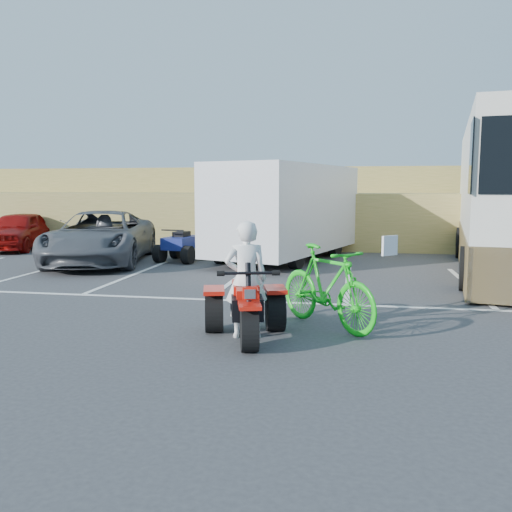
% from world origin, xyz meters
% --- Properties ---
extents(ground, '(100.00, 100.00, 0.00)m').
position_xyz_m(ground, '(0.00, 0.00, 0.00)').
color(ground, '#363639').
rests_on(ground, ground).
extents(parking_stripes, '(28.00, 5.16, 0.01)m').
position_xyz_m(parking_stripes, '(0.87, 4.07, 0.00)').
color(parking_stripes, white).
rests_on(parking_stripes, ground).
extents(grass_embankment, '(40.00, 8.50, 3.10)m').
position_xyz_m(grass_embankment, '(0.00, 15.48, 1.42)').
color(grass_embankment, olive).
rests_on(grass_embankment, ground).
extents(red_trike_atv, '(1.64, 1.94, 1.09)m').
position_xyz_m(red_trike_atv, '(1.31, -0.25, 0.00)').
color(red_trike_atv, red).
rests_on(red_trike_atv, ground).
extents(rider, '(0.72, 0.56, 1.73)m').
position_xyz_m(rider, '(1.27, -0.10, 0.86)').
color(rider, white).
rests_on(rider, ground).
extents(green_dirt_bike, '(1.95, 2.00, 1.31)m').
position_xyz_m(green_dirt_bike, '(2.41, 0.66, 0.65)').
color(green_dirt_bike, '#14BF19').
rests_on(green_dirt_bike, ground).
extents(grey_pickup, '(3.67, 5.91, 1.53)m').
position_xyz_m(grey_pickup, '(-4.52, 7.00, 0.76)').
color(grey_pickup, '#4B4D53').
rests_on(grey_pickup, ground).
extents(red_car, '(2.50, 4.25, 1.36)m').
position_xyz_m(red_car, '(-9.10, 9.79, 0.68)').
color(red_car, '#8B0A07').
rests_on(red_car, ground).
extents(cargo_trailer, '(4.23, 6.62, 2.88)m').
position_xyz_m(cargo_trailer, '(0.77, 8.59, 1.56)').
color(cargo_trailer, silver).
rests_on(cargo_trailer, ground).
extents(quad_atv_blue, '(1.39, 1.71, 1.01)m').
position_xyz_m(quad_atv_blue, '(-2.30, 7.78, 0.00)').
color(quad_atv_blue, navy).
rests_on(quad_atv_blue, ground).
extents(quad_atv_green, '(1.41, 1.76, 1.06)m').
position_xyz_m(quad_atv_green, '(-0.47, 7.92, 0.00)').
color(quad_atv_green, '#1C5B14').
rests_on(quad_atv_green, ground).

